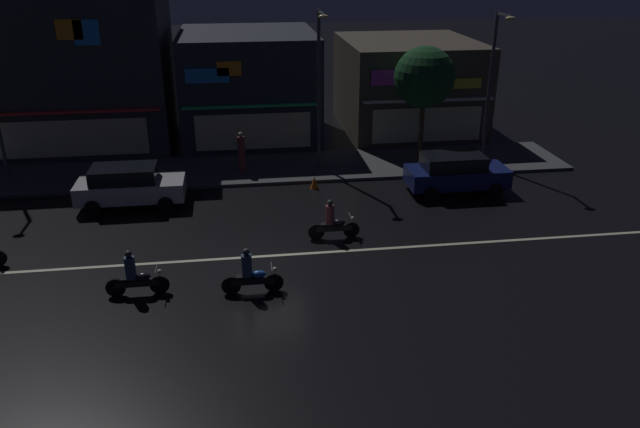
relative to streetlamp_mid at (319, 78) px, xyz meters
name	(u,v)px	position (x,y,z in m)	size (l,w,h in m)	color
ground_plane	(268,256)	(-2.98, -8.53, -4.37)	(140.00, 140.00, 0.00)	black
lane_divider_stripe	(268,256)	(-2.98, -8.53, -4.36)	(28.47, 0.16, 0.01)	beige
sidewalk_far	(256,169)	(-2.98, 0.47, -4.30)	(29.97, 4.30, 0.14)	#424447
storefront_left_block	(407,85)	(6.01, 6.71, -1.85)	(7.24, 8.34, 5.05)	#4C443A
storefront_center_block	(249,85)	(-2.98, 6.59, -1.54)	(7.18, 8.10, 5.67)	#2D333D
storefront_right_block	(73,65)	(-11.97, 6.20, -0.19)	(9.61, 7.32, 8.36)	#383A3F
streetlamp_mid	(319,78)	(0.00, 0.00, 0.00)	(0.44, 1.64, 7.18)	#47494C
streetlamp_east	(493,76)	(8.07, -0.21, -0.08)	(0.44, 1.64, 7.01)	#47494C
pedestrian_on_sidewalk	(242,153)	(-3.65, -0.06, -3.33)	(0.33, 0.33, 1.91)	brown
street_tree	(425,78)	(4.98, 0.34, -0.16)	(2.85, 2.85, 5.52)	#473323
parked_car_near_kerb	(456,172)	(5.44, -3.50, -3.50)	(4.30, 1.98, 1.67)	navy
parked_car_trailing	(129,185)	(-8.28, -3.14, -3.50)	(4.30, 1.98, 1.67)	silver
motorcycle_lead	(332,222)	(-0.57, -7.43, -3.74)	(1.90, 0.60, 1.52)	black
motorcycle_opposite_lane	(135,277)	(-7.12, -10.53, -3.74)	(1.90, 0.60, 1.52)	black
motorcycle_trailing_far	(250,274)	(-3.65, -10.88, -3.74)	(1.90, 0.60, 1.52)	black
traffic_cone	(314,182)	(-0.55, -2.30, -4.09)	(0.36, 0.36, 0.55)	orange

